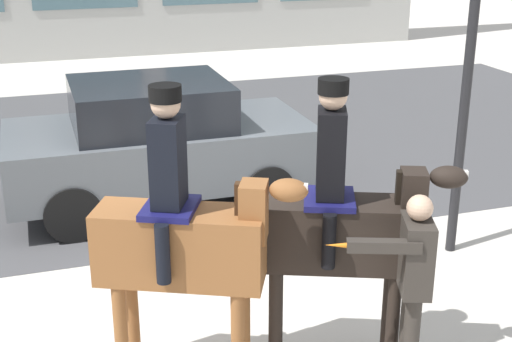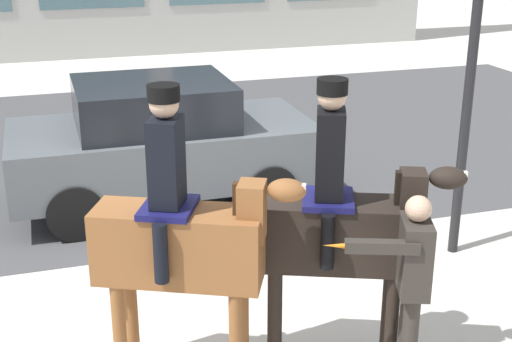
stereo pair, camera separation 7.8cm
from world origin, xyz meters
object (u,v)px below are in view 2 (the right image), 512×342
mounted_horse_lead (182,238)px  mounted_horse_companion (339,226)px  pedestrian_bystander (411,282)px  street_car_near_lane (161,142)px

mounted_horse_lead → mounted_horse_companion: (1.29, -0.08, -0.03)m
pedestrian_bystander → street_car_near_lane: pedestrian_bystander is taller
mounted_horse_lead → pedestrian_bystander: mounted_horse_lead is taller
mounted_horse_lead → street_car_near_lane: size_ratio=0.65×
mounted_horse_companion → pedestrian_bystander: 0.72m
mounted_horse_lead → street_car_near_lane: (0.53, 4.06, -0.49)m
mounted_horse_lead → street_car_near_lane: bearing=107.8°
mounted_horse_companion → street_car_near_lane: bearing=122.4°
pedestrian_bystander → street_car_near_lane: bearing=-56.2°
mounted_horse_lead → pedestrian_bystander: (1.66, -0.62, -0.32)m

